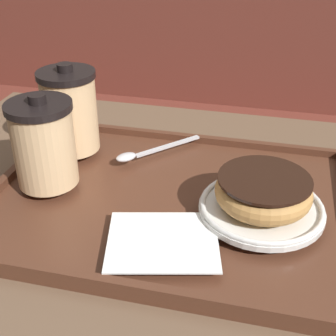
% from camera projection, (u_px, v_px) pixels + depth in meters
% --- Properties ---
extents(booth_bench, '(1.69, 0.44, 1.00)m').
position_uv_depth(booth_bench, '(156.00, 145.00, 1.69)').
color(booth_bench, brown).
rests_on(booth_bench, ground_plane).
extents(cafe_table, '(0.96, 0.65, 0.71)m').
position_uv_depth(cafe_table, '(189.00, 273.00, 0.79)').
color(cafe_table, brown).
rests_on(cafe_table, ground_plane).
extents(serving_tray, '(0.52, 0.39, 0.02)m').
position_uv_depth(serving_tray, '(168.00, 201.00, 0.68)').
color(serving_tray, '#512D1E').
rests_on(serving_tray, cafe_table).
extents(napkin_paper, '(0.16, 0.15, 0.00)m').
position_uv_depth(napkin_paper, '(163.00, 241.00, 0.58)').
color(napkin_paper, white).
rests_on(napkin_paper, serving_tray).
extents(coffee_cup_front, '(0.09, 0.09, 0.14)m').
position_uv_depth(coffee_cup_front, '(44.00, 143.00, 0.67)').
color(coffee_cup_front, '#E0B784').
rests_on(coffee_cup_front, serving_tray).
extents(coffee_cup_rear, '(0.09, 0.09, 0.15)m').
position_uv_depth(coffee_cup_rear, '(70.00, 111.00, 0.76)').
color(coffee_cup_rear, '#E0B784').
rests_on(coffee_cup_rear, serving_tray).
extents(plate_with_chocolate_donut, '(0.17, 0.17, 0.01)m').
position_uv_depth(plate_with_chocolate_donut, '(261.00, 208.00, 0.63)').
color(plate_with_chocolate_donut, white).
rests_on(plate_with_chocolate_donut, serving_tray).
extents(donut_chocolate_glazed, '(0.13, 0.13, 0.04)m').
position_uv_depth(donut_chocolate_glazed, '(263.00, 191.00, 0.62)').
color(donut_chocolate_glazed, tan).
rests_on(donut_chocolate_glazed, plate_with_chocolate_donut).
extents(spoon, '(0.12, 0.13, 0.01)m').
position_uv_depth(spoon, '(140.00, 153.00, 0.77)').
color(spoon, silver).
rests_on(spoon, serving_tray).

